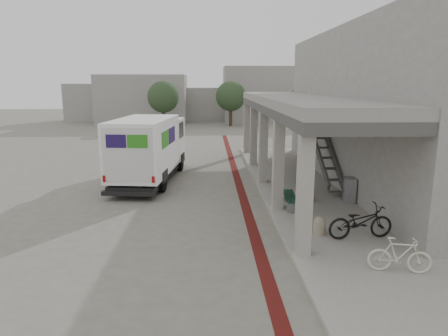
{
  "coord_description": "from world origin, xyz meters",
  "views": [
    {
      "loc": [
        -0.38,
        -13.41,
        4.61
      ],
      "look_at": [
        0.16,
        0.63,
        1.6
      ],
      "focal_mm": 32.0,
      "sensor_mm": 36.0,
      "label": 1
    }
  ],
  "objects_px": {
    "bench": "(290,199)",
    "utility_cabinet": "(350,190)",
    "fedex_truck": "(150,147)",
    "bicycle_black": "(361,222)",
    "bicycle_cream": "(400,255)"
  },
  "relations": [
    {
      "from": "fedex_truck",
      "to": "bicycle_black",
      "type": "relative_size",
      "value": 3.78
    },
    {
      "from": "utility_cabinet",
      "to": "bicycle_black",
      "type": "relative_size",
      "value": 0.49
    },
    {
      "from": "bench",
      "to": "bicycle_black",
      "type": "relative_size",
      "value": 0.93
    },
    {
      "from": "bench",
      "to": "bicycle_cream",
      "type": "relative_size",
      "value": 1.22
    },
    {
      "from": "fedex_truck",
      "to": "utility_cabinet",
      "type": "xyz_separation_m",
      "value": [
        8.18,
        -4.16,
        -1.03
      ]
    },
    {
      "from": "bicycle_black",
      "to": "bicycle_cream",
      "type": "xyz_separation_m",
      "value": [
        0.14,
        -2.17,
        -0.07
      ]
    },
    {
      "from": "bench",
      "to": "bicycle_cream",
      "type": "distance_m",
      "value": 5.55
    },
    {
      "from": "utility_cabinet",
      "to": "bicycle_cream",
      "type": "bearing_deg",
      "value": -85.73
    },
    {
      "from": "fedex_truck",
      "to": "bicycle_black",
      "type": "height_order",
      "value": "fedex_truck"
    },
    {
      "from": "bench",
      "to": "utility_cabinet",
      "type": "bearing_deg",
      "value": 16.08
    },
    {
      "from": "fedex_truck",
      "to": "bicycle_black",
      "type": "bearing_deg",
      "value": -40.81
    },
    {
      "from": "utility_cabinet",
      "to": "bicycle_cream",
      "type": "height_order",
      "value": "utility_cabinet"
    },
    {
      "from": "fedex_truck",
      "to": "utility_cabinet",
      "type": "bearing_deg",
      "value": -20.53
    },
    {
      "from": "bench",
      "to": "bicycle_cream",
      "type": "height_order",
      "value": "bicycle_cream"
    },
    {
      "from": "bench",
      "to": "utility_cabinet",
      "type": "xyz_separation_m",
      "value": [
        2.4,
        0.5,
        0.17
      ]
    }
  ]
}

